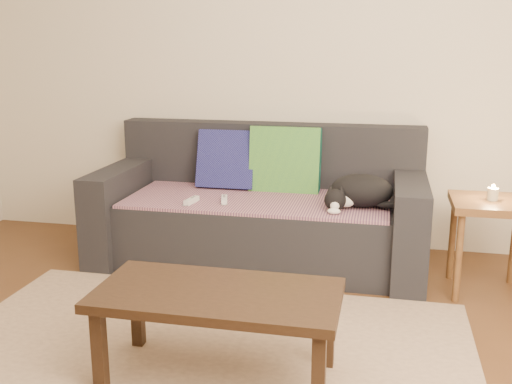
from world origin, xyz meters
TOP-DOWN VIEW (x-y plane):
  - ground at (0.00, 0.00)m, footprint 4.50×4.50m
  - back_wall at (0.00, 2.00)m, footprint 4.50×0.04m
  - sofa at (0.00, 1.57)m, footprint 2.10×0.94m
  - throw_blanket at (0.00, 1.48)m, footprint 1.66×0.74m
  - cushion_navy at (-0.27, 1.74)m, footprint 0.40×0.21m
  - cushion_green at (0.13, 1.74)m, footprint 0.47×0.19m
  - cat at (0.65, 1.40)m, footprint 0.46×0.39m
  - wii_remote_a at (-0.38, 1.27)m, footprint 0.06×0.15m
  - wii_remote_b at (-0.18, 1.34)m, footprint 0.07×0.15m
  - side_table at (1.38, 1.30)m, footprint 0.44×0.44m
  - candle at (1.38, 1.30)m, footprint 0.06×0.06m
  - rug at (0.00, 0.15)m, footprint 2.50×1.80m
  - coffee_table at (0.13, 0.07)m, footprint 1.02×0.51m

SIDE VIEW (x-z plane):
  - ground at x=0.00m, z-range 0.00..0.00m
  - rug at x=0.00m, z-range 0.00..0.01m
  - sofa at x=0.00m, z-range -0.13..0.74m
  - coffee_table at x=0.13m, z-range 0.15..0.56m
  - throw_blanket at x=0.00m, z-range 0.42..0.44m
  - side_table at x=1.38m, z-range 0.18..0.73m
  - wii_remote_a at x=-0.38m, z-range 0.44..0.47m
  - wii_remote_b at x=-0.18m, z-range 0.44..0.47m
  - cat at x=0.65m, z-range 0.44..0.63m
  - candle at x=1.38m, z-range 0.54..0.63m
  - cushion_navy at x=-0.27m, z-range 0.43..0.83m
  - cushion_green at x=0.13m, z-range 0.39..0.87m
  - back_wall at x=0.00m, z-range 0.00..2.60m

